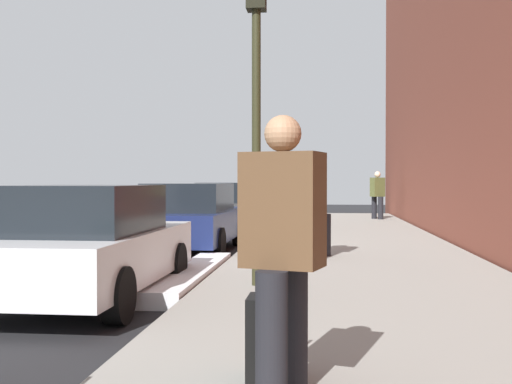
# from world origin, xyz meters

# --- Properties ---
(ground_plane) EXTENTS (56.00, 56.00, 0.00)m
(ground_plane) POSITION_xyz_m (0.00, 0.00, 0.00)
(ground_plane) COLOR black
(sidewalk) EXTENTS (28.00, 4.60, 0.15)m
(sidewalk) POSITION_xyz_m (0.00, -3.30, 0.07)
(sidewalk) COLOR gray
(sidewalk) RESTS_ON ground
(lane_stripe_centre) EXTENTS (28.00, 0.14, 0.01)m
(lane_stripe_centre) POSITION_xyz_m (0.00, 3.20, 0.00)
(lane_stripe_centre) COLOR gold
(lane_stripe_centre) RESTS_ON ground
(snow_bank_curb) EXTENTS (4.30, 0.56, 0.22)m
(snow_bank_curb) POSITION_xyz_m (-4.38, -0.70, 0.11)
(snow_bank_curb) COLOR white
(snow_bank_curb) RESTS_ON ground
(parked_car_white) EXTENTS (4.21, 1.93, 1.51)m
(parked_car_white) POSITION_xyz_m (-6.03, 0.35, 0.76)
(parked_car_white) COLOR black
(parked_car_white) RESTS_ON ground
(parked_car_navy) EXTENTS (4.46, 1.95, 1.51)m
(parked_car_navy) POSITION_xyz_m (-0.23, 0.19, 0.76)
(parked_car_navy) COLOR black
(parked_car_navy) RESTS_ON ground
(parked_car_charcoal) EXTENTS (4.12, 1.91, 1.51)m
(parked_car_charcoal) POSITION_xyz_m (5.89, 0.31, 0.76)
(parked_car_charcoal) COLOR black
(parked_car_charcoal) RESTS_ON ground
(pedestrian_brown_coat) EXTENTS (0.59, 0.56, 1.84)m
(pedestrian_brown_coat) POSITION_xyz_m (-9.87, -2.43, 1.13)
(pedestrian_brown_coat) COLOR black
(pedestrian_brown_coat) RESTS_ON sidewalk
(pedestrian_olive_coat) EXTENTS (0.52, 0.57, 1.77)m
(pedestrian_olive_coat) POSITION_xyz_m (9.85, -4.75, 1.10)
(pedestrian_olive_coat) COLOR black
(pedestrian_olive_coat) RESTS_ON sidewalk
(pedestrian_burgundy_coat) EXTENTS (0.47, 0.56, 1.69)m
(pedestrian_burgundy_coat) POSITION_xyz_m (-1.95, -2.58, 1.05)
(pedestrian_burgundy_coat) COLOR black
(pedestrian_burgundy_coat) RESTS_ON sidewalk
(traffic_light_pole) EXTENTS (0.35, 0.26, 4.42)m
(traffic_light_pole) POSITION_xyz_m (-5.41, -1.80, 3.13)
(traffic_light_pole) COLOR #2D2D19
(traffic_light_pole) RESTS_ON sidewalk
(rolling_suitcase) EXTENTS (0.34, 0.22, 0.95)m
(rolling_suitcase) POSITION_xyz_m (-9.41, -2.26, 0.45)
(rolling_suitcase) COLOR black
(rolling_suitcase) RESTS_ON sidewalk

